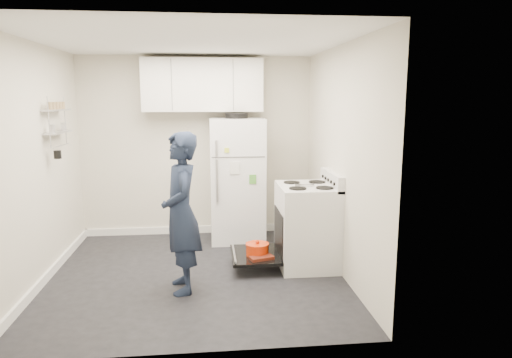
{
  "coord_description": "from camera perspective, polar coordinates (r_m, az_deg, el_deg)",
  "views": [
    {
      "loc": [
        0.15,
        -4.85,
        1.94
      ],
      "look_at": [
        0.68,
        0.08,
        1.05
      ],
      "focal_mm": 32.0,
      "sensor_mm": 36.0,
      "label": 1
    }
  ],
  "objects": [
    {
      "name": "electric_range",
      "position": [
        5.33,
        6.25,
        -5.92
      ],
      "size": [
        0.66,
        0.76,
        1.1
      ],
      "color": "silver",
      "rests_on": "ground"
    },
    {
      "name": "person",
      "position": [
        4.6,
        -9.34,
        -4.21
      ],
      "size": [
        0.48,
        0.65,
        1.61
      ],
      "primitive_type": "imported",
      "rotation": [
        0.0,
        0.0,
        -1.4
      ],
      "color": "#182136",
      "rests_on": "ground"
    },
    {
      "name": "wall_shelf_rack",
      "position": [
        5.6,
        -23.58,
        6.64
      ],
      "size": [
        0.14,
        0.6,
        0.61
      ],
      "color": "#B2B2B7",
      "rests_on": "room"
    },
    {
      "name": "refrigerator",
      "position": [
        6.21,
        -2.39,
        -0.04
      ],
      "size": [
        0.72,
        0.74,
        1.73
      ],
      "color": "white",
      "rests_on": "ground"
    },
    {
      "name": "upper_cabinets",
      "position": [
        6.28,
        -6.68,
        11.57
      ],
      "size": [
        1.6,
        0.33,
        0.7
      ],
      "primitive_type": "cube",
      "color": "silver",
      "rests_on": "room"
    },
    {
      "name": "room",
      "position": [
        4.94,
        -8.1,
        1.55
      ],
      "size": [
        3.21,
        3.21,
        2.51
      ],
      "color": "black",
      "rests_on": "ground"
    },
    {
      "name": "open_oven_door",
      "position": [
        5.31,
        0.01,
        -9.16
      ],
      "size": [
        0.55,
        0.7,
        0.21
      ],
      "color": "black",
      "rests_on": "ground"
    }
  ]
}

